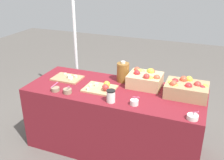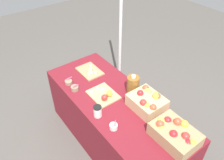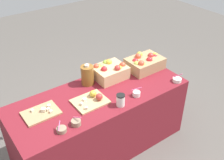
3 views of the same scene
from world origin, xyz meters
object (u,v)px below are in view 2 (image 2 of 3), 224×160
(apple_crate_left, at_px, (175,134))
(apple_crate_middle, at_px, (147,101))
(sample_bowl_near, at_px, (69,82))
(sample_bowl_far, at_px, (75,88))
(cutting_board_front, at_px, (104,95))
(cider_jug, at_px, (133,85))
(coffee_cup, at_px, (98,111))
(cutting_board_back, at_px, (90,71))
(tent_pole, at_px, (121,24))
(sample_bowl_extra, at_px, (114,126))

(apple_crate_left, distance_m, apple_crate_middle, 0.46)
(sample_bowl_near, relative_size, sample_bowl_far, 0.97)
(apple_crate_left, bearing_deg, cutting_board_front, -168.43)
(apple_crate_middle, height_order, sample_bowl_near, apple_crate_middle)
(cutting_board_front, distance_m, cider_jug, 0.34)
(cutting_board_front, height_order, sample_bowl_near, sample_bowl_near)
(sample_bowl_near, distance_m, coffee_cup, 0.64)
(apple_crate_middle, distance_m, cutting_board_back, 0.90)
(apple_crate_left, distance_m, cider_jug, 0.73)
(apple_crate_middle, bearing_deg, apple_crate_left, -11.11)
(apple_crate_left, xyz_separation_m, sample_bowl_near, (-1.29, -0.38, -0.06))
(sample_bowl_far, distance_m, tent_pole, 1.19)
(cutting_board_back, distance_m, tent_pole, 0.84)
(apple_crate_left, distance_m, sample_bowl_extra, 0.57)
(apple_crate_middle, height_order, cutting_board_back, apple_crate_middle)
(sample_bowl_near, distance_m, sample_bowl_far, 0.15)
(cutting_board_back, relative_size, sample_bowl_extra, 3.24)
(apple_crate_middle, bearing_deg, cider_jug, 172.79)
(cutting_board_back, bearing_deg, sample_bowl_near, -82.08)
(sample_bowl_near, xyz_separation_m, tent_pole, (-0.33, 1.04, 0.33))
(cutting_board_front, bearing_deg, cutting_board_back, 166.31)
(sample_bowl_far, height_order, sample_bowl_extra, sample_bowl_extra)
(sample_bowl_extra, distance_m, coffee_cup, 0.23)
(sample_bowl_near, height_order, cider_jug, cider_jug)
(cider_jug, bearing_deg, cutting_board_front, -114.93)
(sample_bowl_far, relative_size, sample_bowl_extra, 0.93)
(cutting_board_back, distance_m, coffee_cup, 0.76)
(sample_bowl_extra, height_order, tent_pole, tent_pole)
(cutting_board_back, height_order, tent_pole, tent_pole)
(sample_bowl_near, bearing_deg, apple_crate_left, 16.52)
(cider_jug, bearing_deg, cutting_board_back, -163.99)
(coffee_cup, bearing_deg, cutting_board_back, 153.68)
(apple_crate_middle, bearing_deg, sample_bowl_far, -146.12)
(apple_crate_left, distance_m, sample_bowl_far, 1.21)
(sample_bowl_extra, xyz_separation_m, cider_jug, (-0.29, 0.49, 0.08))
(apple_crate_left, distance_m, tent_pole, 1.77)
(tent_pole, bearing_deg, apple_crate_left, -22.12)
(sample_bowl_extra, bearing_deg, sample_bowl_far, -178.60)
(sample_bowl_far, height_order, cider_jug, cider_jug)
(apple_crate_middle, relative_size, coffee_cup, 2.82)
(sample_bowl_near, distance_m, sample_bowl_extra, 0.86)
(apple_crate_middle, distance_m, coffee_cup, 0.53)
(apple_crate_middle, bearing_deg, cutting_board_front, -147.11)
(coffee_cup, bearing_deg, sample_bowl_extra, 7.27)
(sample_bowl_near, xyz_separation_m, coffee_cup, (0.63, -0.01, 0.04))
(apple_crate_middle, relative_size, sample_bowl_far, 3.74)
(cider_jug, bearing_deg, apple_crate_middle, -7.21)
(apple_crate_left, xyz_separation_m, cutting_board_front, (-0.85, -0.17, -0.06))
(sample_bowl_near, bearing_deg, sample_bowl_far, 0.66)
(sample_bowl_far, xyz_separation_m, sample_bowl_extra, (0.72, 0.02, 0.00))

